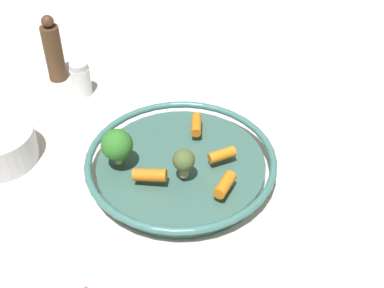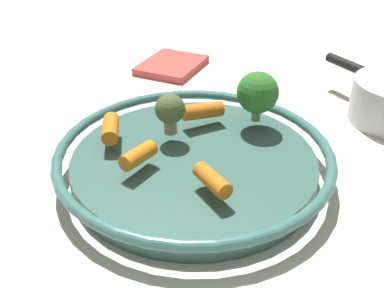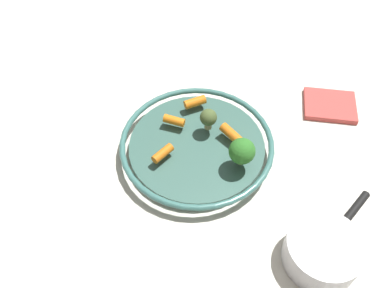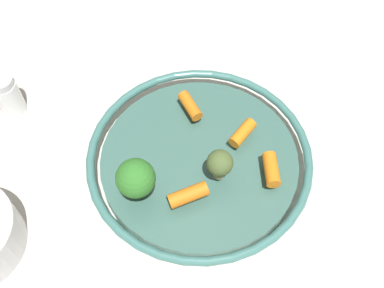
{
  "view_description": "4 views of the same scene",
  "coord_description": "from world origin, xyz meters",
  "px_view_note": "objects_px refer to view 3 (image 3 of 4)",
  "views": [
    {
      "loc": [
        -0.61,
        0.34,
        0.67
      ],
      "look_at": [
        -0.02,
        -0.01,
        0.08
      ],
      "focal_mm": 48.69,
      "sensor_mm": 36.0,
      "label": 1
    },
    {
      "loc": [
        0.22,
        -0.44,
        0.34
      ],
      "look_at": [
        0.01,
        -0.02,
        0.06
      ],
      "focal_mm": 43.22,
      "sensor_mm": 36.0,
      "label": 2
    },
    {
      "loc": [
        0.58,
        0.1,
        0.77
      ],
      "look_at": [
        0.03,
        -0.01,
        0.07
      ],
      "focal_mm": 39.19,
      "sensor_mm": 36.0,
      "label": 3
    },
    {
      "loc": [
        -0.18,
        0.33,
        0.64
      ],
      "look_at": [
        0.01,
        0.0,
        0.07
      ],
      "focal_mm": 42.8,
      "sensor_mm": 36.0,
      "label": 4
    }
  ],
  "objects_px": {
    "dish_towel": "(330,105)",
    "broccoli_floret_large": "(208,118)",
    "saucepan": "(323,251)",
    "baby_carrot_left": "(163,153)",
    "broccoli_floret_edge": "(242,151)",
    "serving_bowl": "(197,147)",
    "baby_carrot_right": "(174,121)",
    "baby_carrot_back": "(232,134)",
    "baby_carrot_center": "(195,102)"
  },
  "relations": [
    {
      "from": "baby_carrot_right",
      "to": "broccoli_floret_large",
      "type": "relative_size",
      "value": 0.9
    },
    {
      "from": "broccoli_floret_edge",
      "to": "saucepan",
      "type": "bearing_deg",
      "value": 46.13
    },
    {
      "from": "dish_towel",
      "to": "baby_carrot_center",
      "type": "bearing_deg",
      "value": -73.89
    },
    {
      "from": "saucepan",
      "to": "baby_carrot_left",
      "type": "bearing_deg",
      "value": -114.5
    },
    {
      "from": "baby_carrot_right",
      "to": "baby_carrot_center",
      "type": "xyz_separation_m",
      "value": [
        -0.07,
        0.04,
        0.0
      ]
    },
    {
      "from": "baby_carrot_back",
      "to": "broccoli_floret_edge",
      "type": "xyz_separation_m",
      "value": [
        0.07,
        0.03,
        0.03
      ]
    },
    {
      "from": "baby_carrot_right",
      "to": "serving_bowl",
      "type": "bearing_deg",
      "value": 55.23
    },
    {
      "from": "baby_carrot_right",
      "to": "broccoli_floret_large",
      "type": "distance_m",
      "value": 0.08
    },
    {
      "from": "broccoli_floret_edge",
      "to": "baby_carrot_right",
      "type": "bearing_deg",
      "value": -117.63
    },
    {
      "from": "broccoli_floret_large",
      "to": "saucepan",
      "type": "relative_size",
      "value": 0.26
    },
    {
      "from": "baby_carrot_back",
      "to": "dish_towel",
      "type": "bearing_deg",
      "value": 127.73
    },
    {
      "from": "dish_towel",
      "to": "baby_carrot_left",
      "type": "bearing_deg",
      "value": -55.15
    },
    {
      "from": "serving_bowl",
      "to": "dish_towel",
      "type": "bearing_deg",
      "value": 123.62
    },
    {
      "from": "baby_carrot_right",
      "to": "baby_carrot_left",
      "type": "bearing_deg",
      "value": -2.84
    },
    {
      "from": "broccoli_floret_edge",
      "to": "dish_towel",
      "type": "relative_size",
      "value": 0.54
    },
    {
      "from": "baby_carrot_back",
      "to": "broccoli_floret_edge",
      "type": "height_order",
      "value": "broccoli_floret_edge"
    },
    {
      "from": "baby_carrot_center",
      "to": "dish_towel",
      "type": "distance_m",
      "value": 0.35
    },
    {
      "from": "baby_carrot_right",
      "to": "broccoli_floret_edge",
      "type": "height_order",
      "value": "broccoli_floret_edge"
    },
    {
      "from": "broccoli_floret_large",
      "to": "dish_towel",
      "type": "height_order",
      "value": "broccoli_floret_large"
    },
    {
      "from": "baby_carrot_back",
      "to": "dish_towel",
      "type": "xyz_separation_m",
      "value": [
        -0.18,
        0.23,
        -0.05
      ]
    },
    {
      "from": "serving_bowl",
      "to": "broccoli_floret_edge",
      "type": "bearing_deg",
      "value": 67.11
    },
    {
      "from": "baby_carrot_left",
      "to": "baby_carrot_right",
      "type": "bearing_deg",
      "value": 177.16
    },
    {
      "from": "baby_carrot_back",
      "to": "broccoli_floret_large",
      "type": "height_order",
      "value": "broccoli_floret_large"
    },
    {
      "from": "serving_bowl",
      "to": "broccoli_floret_edge",
      "type": "height_order",
      "value": "broccoli_floret_edge"
    },
    {
      "from": "broccoli_floret_edge",
      "to": "baby_carrot_left",
      "type": "bearing_deg",
      "value": -85.91
    },
    {
      "from": "serving_bowl",
      "to": "baby_carrot_left",
      "type": "distance_m",
      "value": 0.09
    },
    {
      "from": "baby_carrot_right",
      "to": "dish_towel",
      "type": "xyz_separation_m",
      "value": [
        -0.16,
        0.37,
        -0.05
      ]
    },
    {
      "from": "serving_bowl",
      "to": "baby_carrot_right",
      "type": "relative_size",
      "value": 7.16
    },
    {
      "from": "baby_carrot_back",
      "to": "saucepan",
      "type": "distance_m",
      "value": 0.31
    },
    {
      "from": "serving_bowl",
      "to": "baby_carrot_center",
      "type": "height_order",
      "value": "baby_carrot_center"
    },
    {
      "from": "baby_carrot_back",
      "to": "baby_carrot_center",
      "type": "distance_m",
      "value": 0.13
    },
    {
      "from": "saucepan",
      "to": "baby_carrot_center",
      "type": "bearing_deg",
      "value": -136.74
    },
    {
      "from": "baby_carrot_back",
      "to": "baby_carrot_center",
      "type": "relative_size",
      "value": 1.12
    },
    {
      "from": "broccoli_floret_edge",
      "to": "dish_towel",
      "type": "xyz_separation_m",
      "value": [
        -0.25,
        0.2,
        -0.08
      ]
    },
    {
      "from": "broccoli_floret_edge",
      "to": "saucepan",
      "type": "xyz_separation_m",
      "value": [
        0.17,
        0.18,
        -0.05
      ]
    },
    {
      "from": "broccoli_floret_edge",
      "to": "dish_towel",
      "type": "distance_m",
      "value": 0.33
    },
    {
      "from": "baby_carrot_left",
      "to": "saucepan",
      "type": "bearing_deg",
      "value": 65.5
    },
    {
      "from": "baby_carrot_right",
      "to": "baby_carrot_center",
      "type": "distance_m",
      "value": 0.08
    },
    {
      "from": "broccoli_floret_large",
      "to": "broccoli_floret_edge",
      "type": "height_order",
      "value": "broccoli_floret_edge"
    },
    {
      "from": "dish_towel",
      "to": "broccoli_floret_large",
      "type": "bearing_deg",
      "value": -60.92
    },
    {
      "from": "baby_carrot_left",
      "to": "dish_towel",
      "type": "height_order",
      "value": "baby_carrot_left"
    },
    {
      "from": "baby_carrot_back",
      "to": "broccoli_floret_large",
      "type": "relative_size",
      "value": 1.06
    },
    {
      "from": "baby_carrot_back",
      "to": "broccoli_floret_edge",
      "type": "bearing_deg",
      "value": 22.44
    },
    {
      "from": "baby_carrot_right",
      "to": "baby_carrot_center",
      "type": "relative_size",
      "value": 0.95
    },
    {
      "from": "serving_bowl",
      "to": "broccoli_floret_large",
      "type": "bearing_deg",
      "value": 157.05
    },
    {
      "from": "baby_carrot_center",
      "to": "saucepan",
      "type": "xyz_separation_m",
      "value": [
        0.32,
        0.3,
        -0.02
      ]
    },
    {
      "from": "baby_carrot_center",
      "to": "broccoli_floret_edge",
      "type": "height_order",
      "value": "broccoli_floret_edge"
    },
    {
      "from": "baby_carrot_back",
      "to": "broccoli_floret_edge",
      "type": "relative_size",
      "value": 0.83
    },
    {
      "from": "baby_carrot_back",
      "to": "baby_carrot_center",
      "type": "xyz_separation_m",
      "value": [
        -0.08,
        -0.1,
        -0.0
      ]
    },
    {
      "from": "baby_carrot_left",
      "to": "broccoli_floret_large",
      "type": "distance_m",
      "value": 0.13
    }
  ]
}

